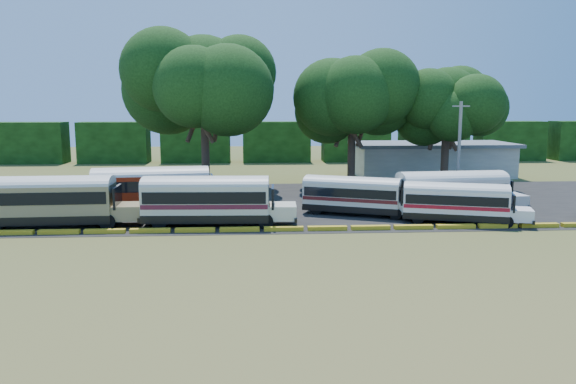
{
  "coord_description": "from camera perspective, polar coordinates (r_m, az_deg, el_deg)",
  "views": [
    {
      "loc": [
        -3.54,
        -36.37,
        8.56
      ],
      "look_at": [
        -0.89,
        6.0,
        1.92
      ],
      "focal_mm": 35.0,
      "sensor_mm": 36.0,
      "label": 1
    }
  ],
  "objects": [
    {
      "name": "tree_west",
      "position": [
        56.51,
        -8.55,
        11.08
      ],
      "size": [
        12.03,
        12.03,
        15.26
      ],
      "color": "#3C291E",
      "rests_on": "ground"
    },
    {
      "name": "tree_east",
      "position": [
        60.18,
        15.87,
        8.82
      ],
      "size": [
        9.38,
        9.38,
        12.32
      ],
      "color": "#3C291E",
      "rests_on": "ground"
    },
    {
      "name": "bus_cream_east",
      "position": [
        43.98,
        6.79,
        -0.14
      ],
      "size": [
        9.31,
        5.62,
        3.01
      ],
      "rotation": [
        0.0,
        0.0,
        -0.4
      ],
      "color": "black",
      "rests_on": "ground"
    },
    {
      "name": "asphalt_strip",
      "position": [
        49.33,
        1.76,
        -1.09
      ],
      "size": [
        64.0,
        24.0,
        0.02
      ],
      "primitive_type": "cube",
      "color": "black",
      "rests_on": "ground"
    },
    {
      "name": "bus_white_blue",
      "position": [
        46.0,
        16.51,
        0.23
      ],
      "size": [
        10.5,
        3.36,
        3.39
      ],
      "rotation": [
        0.0,
        0.0,
        0.08
      ],
      "color": "black",
      "rests_on": "ground"
    },
    {
      "name": "tree_center",
      "position": [
        58.72,
        6.57,
        9.7
      ],
      "size": [
        10.23,
        10.23,
        13.23
      ],
      "color": "#3C291E",
      "rests_on": "ground"
    },
    {
      "name": "bus_white_red",
      "position": [
        42.47,
        16.9,
        -0.83
      ],
      "size": [
        9.21,
        4.83,
        2.95
      ],
      "rotation": [
        0.0,
        0.0,
        -0.31
      ],
      "color": "black",
      "rests_on": "ground"
    },
    {
      "name": "ground",
      "position": [
        37.53,
        1.94,
        -4.3
      ],
      "size": [
        160.0,
        160.0,
        0.0
      ],
      "primitive_type": "plane",
      "color": "#3B501A",
      "rests_on": "ground"
    },
    {
      "name": "terminal_building",
      "position": [
        70.08,
        14.36,
        3.28
      ],
      "size": [
        19.0,
        9.0,
        4.0
      ],
      "color": "silver",
      "rests_on": "ground"
    },
    {
      "name": "curb",
      "position": [
        38.47,
        1.8,
        -3.74
      ],
      "size": [
        53.7,
        0.45,
        0.3
      ],
      "color": "gold",
      "rests_on": "ground"
    },
    {
      "name": "utility_pole",
      "position": [
        54.12,
        16.98,
        4.24
      ],
      "size": [
        1.6,
        0.3,
        8.84
      ],
      "color": "gray",
      "rests_on": "ground"
    },
    {
      "name": "treeline_backdrop",
      "position": [
        84.63,
        -1.18,
        5.13
      ],
      "size": [
        130.0,
        4.0,
        6.0
      ],
      "color": "black",
      "rests_on": "ground"
    },
    {
      "name": "bus_red",
      "position": [
        46.02,
        -13.38,
        0.57
      ],
      "size": [
        11.36,
        4.2,
        3.65
      ],
      "rotation": [
        0.0,
        0.0,
        0.14
      ],
      "color": "black",
      "rests_on": "ground"
    },
    {
      "name": "bus_cream_west",
      "position": [
        40.11,
        -7.96,
        -0.58
      ],
      "size": [
        10.96,
        3.15,
        3.57
      ],
      "rotation": [
        0.0,
        0.0,
        -0.04
      ],
      "color": "black",
      "rests_on": "ground"
    },
    {
      "name": "bus_beige",
      "position": [
        42.53,
        -22.96,
        -0.57
      ],
      "size": [
        11.17,
        3.16,
        3.64
      ],
      "rotation": [
        0.0,
        0.0,
        0.04
      ],
      "color": "black",
      "rests_on": "ground"
    }
  ]
}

